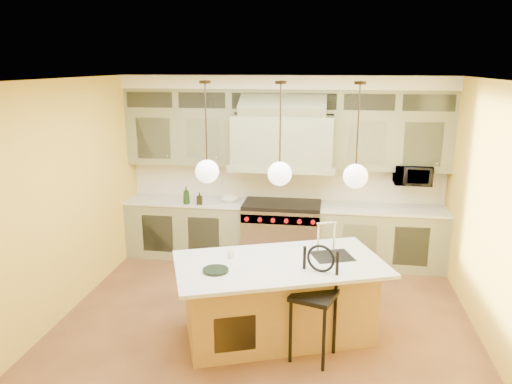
% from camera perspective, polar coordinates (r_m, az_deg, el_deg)
% --- Properties ---
extents(floor, '(5.00, 5.00, 0.00)m').
position_cam_1_polar(floor, '(6.19, 0.84, -15.23)').
color(floor, '#57321D').
rests_on(floor, ground).
extents(ceiling, '(5.00, 5.00, 0.00)m').
position_cam_1_polar(ceiling, '(5.38, 0.96, 12.69)').
color(ceiling, white).
rests_on(ceiling, wall_back).
extents(wall_back, '(5.00, 0.00, 5.00)m').
position_cam_1_polar(wall_back, '(8.03, 3.30, 2.82)').
color(wall_back, gold).
rests_on(wall_back, ground).
extents(wall_front, '(5.00, 0.00, 5.00)m').
position_cam_1_polar(wall_front, '(3.34, -5.06, -14.58)').
color(wall_front, gold).
rests_on(wall_front, ground).
extents(wall_left, '(0.00, 5.00, 5.00)m').
position_cam_1_polar(wall_left, '(6.43, -21.76, -1.15)').
color(wall_left, gold).
rests_on(wall_left, ground).
extents(wall_right, '(0.00, 5.00, 5.00)m').
position_cam_1_polar(wall_right, '(5.85, 26.00, -3.09)').
color(wall_right, gold).
rests_on(wall_right, ground).
extents(back_cabinetry, '(5.00, 0.77, 2.90)m').
position_cam_1_polar(back_cabinetry, '(7.77, 3.11, 2.28)').
color(back_cabinetry, gray).
rests_on(back_cabinetry, floor).
extents(range, '(1.20, 0.74, 0.96)m').
position_cam_1_polar(range, '(7.94, 2.95, -4.53)').
color(range, silver).
rests_on(range, floor).
extents(kitchen_island, '(2.59, 1.96, 1.35)m').
position_cam_1_polar(kitchen_island, '(5.84, 2.61, -11.92)').
color(kitchen_island, '#A87D3B').
rests_on(kitchen_island, floor).
extents(counter_stool, '(0.54, 0.54, 1.23)m').
position_cam_1_polar(counter_stool, '(5.37, 6.75, -11.74)').
color(counter_stool, black).
rests_on(counter_stool, floor).
extents(microwave, '(0.54, 0.37, 0.30)m').
position_cam_1_polar(microwave, '(7.85, 17.45, 1.90)').
color(microwave, black).
rests_on(microwave, back_cabinetry).
extents(oil_bottle_a, '(0.12, 0.12, 0.28)m').
position_cam_1_polar(oil_bottle_a, '(7.84, -7.97, -0.37)').
color(oil_bottle_a, '#193213').
rests_on(oil_bottle_a, back_cabinetry).
extents(oil_bottle_b, '(0.09, 0.10, 0.19)m').
position_cam_1_polar(oil_bottle_b, '(7.79, -6.47, -0.74)').
color(oil_bottle_b, black).
rests_on(oil_bottle_b, back_cabinetry).
extents(fruit_bowl, '(0.28, 0.28, 0.06)m').
position_cam_1_polar(fruit_bowl, '(7.93, -3.05, -0.88)').
color(fruit_bowl, white).
rests_on(fruit_bowl, back_cabinetry).
extents(cup, '(0.10, 0.10, 0.08)m').
position_cam_1_polar(cup, '(5.73, -2.91, -7.12)').
color(cup, white).
rests_on(cup, kitchen_island).
extents(pendant_left, '(0.26, 0.26, 1.11)m').
position_cam_1_polar(pendant_left, '(5.49, -5.61, 2.65)').
color(pendant_left, '#2D2319').
rests_on(pendant_left, ceiling).
extents(pendant_center, '(0.26, 0.26, 1.11)m').
position_cam_1_polar(pendant_center, '(5.35, 2.73, 2.40)').
color(pendant_center, '#2D2319').
rests_on(pendant_center, ceiling).
extents(pendant_right, '(0.26, 0.26, 1.11)m').
position_cam_1_polar(pendant_right, '(5.33, 11.31, 2.09)').
color(pendant_right, '#2D2319').
rests_on(pendant_right, ceiling).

